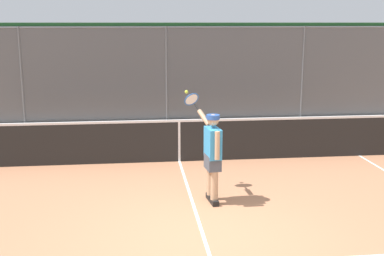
% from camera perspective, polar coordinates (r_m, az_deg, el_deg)
% --- Properties ---
extents(ground_plane, '(60.00, 60.00, 0.00)m').
position_cam_1_polar(ground_plane, '(7.35, 1.38, -12.60)').
color(ground_plane, '#B27551').
extents(fence_backdrop, '(20.06, 1.37, 3.07)m').
position_cam_1_polar(fence_backdrop, '(15.62, -3.10, 6.45)').
color(fence_backdrop, '#565B60').
rests_on(fence_backdrop, ground).
extents(tennis_net, '(11.04, 0.09, 1.07)m').
position_cam_1_polar(tennis_net, '(11.01, -1.49, -1.42)').
color(tennis_net, '#2D2D2D').
rests_on(tennis_net, ground).
extents(tennis_player, '(0.58, 1.30, 1.85)m').
position_cam_1_polar(tennis_player, '(8.44, 2.35, -2.79)').
color(tennis_player, black).
rests_on(tennis_player, ground).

